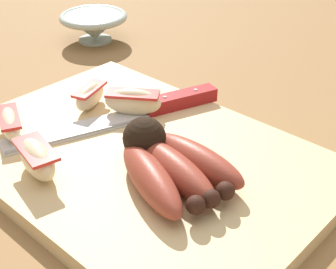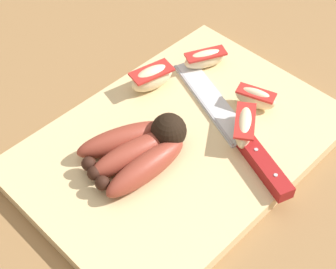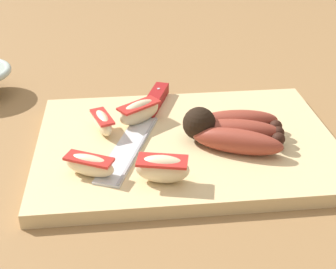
{
  "view_description": "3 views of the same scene",
  "coord_description": "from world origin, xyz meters",
  "px_view_note": "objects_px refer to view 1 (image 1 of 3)",
  "views": [
    {
      "loc": [
        0.32,
        -0.31,
        0.32
      ],
      "look_at": [
        0.01,
        0.02,
        0.04
      ],
      "focal_mm": 51.65,
      "sensor_mm": 36.0,
      "label": 1
    },
    {
      "loc": [
        0.32,
        0.3,
        0.53
      ],
      "look_at": [
        0.01,
        -0.01,
        0.04
      ],
      "focal_mm": 54.58,
      "sensor_mm": 36.0,
      "label": 2
    },
    {
      "loc": [
        -0.1,
        -0.58,
        0.37
      ],
      "look_at": [
        -0.04,
        -0.02,
        0.03
      ],
      "focal_mm": 50.52,
      "sensor_mm": 36.0,
      "label": 3
    }
  ],
  "objects_px": {
    "banana_bunch": "(169,164)",
    "apple_wedge_far": "(37,159)",
    "apple_wedge_middle": "(90,96)",
    "ceramic_bowl": "(94,25)",
    "apple_wedge_extra": "(10,123)",
    "apple_wedge_near": "(133,101)",
    "chefs_knife": "(147,110)"
  },
  "relations": [
    {
      "from": "chefs_knife",
      "to": "apple_wedge_near",
      "type": "height_order",
      "value": "apple_wedge_near"
    },
    {
      "from": "chefs_knife",
      "to": "apple_wedge_extra",
      "type": "distance_m",
      "value": 0.17
    },
    {
      "from": "apple_wedge_middle",
      "to": "apple_wedge_far",
      "type": "distance_m",
      "value": 0.15
    },
    {
      "from": "apple_wedge_extra",
      "to": "ceramic_bowl",
      "type": "xyz_separation_m",
      "value": [
        -0.21,
        0.3,
        -0.01
      ]
    },
    {
      "from": "chefs_knife",
      "to": "ceramic_bowl",
      "type": "bearing_deg",
      "value": 151.84
    },
    {
      "from": "apple_wedge_near",
      "to": "apple_wedge_middle",
      "type": "height_order",
      "value": "apple_wedge_near"
    },
    {
      "from": "banana_bunch",
      "to": "apple_wedge_near",
      "type": "bearing_deg",
      "value": 151.19
    },
    {
      "from": "chefs_knife",
      "to": "ceramic_bowl",
      "type": "height_order",
      "value": "ceramic_bowl"
    },
    {
      "from": "apple_wedge_far",
      "to": "apple_wedge_extra",
      "type": "xyz_separation_m",
      "value": [
        -0.09,
        0.02,
        -0.0
      ]
    },
    {
      "from": "chefs_knife",
      "to": "ceramic_bowl",
      "type": "distance_m",
      "value": 0.33
    },
    {
      "from": "chefs_knife",
      "to": "apple_wedge_far",
      "type": "relative_size",
      "value": 3.8
    },
    {
      "from": "chefs_knife",
      "to": "ceramic_bowl",
      "type": "xyz_separation_m",
      "value": [
        -0.29,
        0.16,
        0.0
      ]
    },
    {
      "from": "apple_wedge_near",
      "to": "apple_wedge_middle",
      "type": "xyz_separation_m",
      "value": [
        -0.05,
        -0.02,
        -0.0
      ]
    },
    {
      "from": "banana_bunch",
      "to": "chefs_knife",
      "type": "relative_size",
      "value": 0.53
    },
    {
      "from": "apple_wedge_extra",
      "to": "apple_wedge_middle",
      "type": "bearing_deg",
      "value": 81.91
    },
    {
      "from": "ceramic_bowl",
      "to": "apple_wedge_far",
      "type": "bearing_deg",
      "value": -47.24
    },
    {
      "from": "apple_wedge_middle",
      "to": "ceramic_bowl",
      "type": "bearing_deg",
      "value": 139.4
    },
    {
      "from": "ceramic_bowl",
      "to": "apple_wedge_middle",
      "type": "bearing_deg",
      "value": -40.6
    },
    {
      "from": "apple_wedge_middle",
      "to": "chefs_knife",
      "type": "bearing_deg",
      "value": 28.26
    },
    {
      "from": "apple_wedge_near",
      "to": "ceramic_bowl",
      "type": "distance_m",
      "value": 0.32
    },
    {
      "from": "chefs_knife",
      "to": "apple_wedge_far",
      "type": "height_order",
      "value": "apple_wedge_far"
    },
    {
      "from": "banana_bunch",
      "to": "apple_wedge_near",
      "type": "distance_m",
      "value": 0.14
    },
    {
      "from": "banana_bunch",
      "to": "apple_wedge_extra",
      "type": "height_order",
      "value": "banana_bunch"
    },
    {
      "from": "apple_wedge_near",
      "to": "apple_wedge_extra",
      "type": "relative_size",
      "value": 1.04
    },
    {
      "from": "banana_bunch",
      "to": "ceramic_bowl",
      "type": "xyz_separation_m",
      "value": [
        -0.4,
        0.24,
        -0.01
      ]
    },
    {
      "from": "banana_bunch",
      "to": "apple_wedge_far",
      "type": "distance_m",
      "value": 0.14
    },
    {
      "from": "apple_wedge_far",
      "to": "ceramic_bowl",
      "type": "bearing_deg",
      "value": 132.76
    },
    {
      "from": "apple_wedge_near",
      "to": "ceramic_bowl",
      "type": "height_order",
      "value": "apple_wedge_near"
    },
    {
      "from": "banana_bunch",
      "to": "apple_wedge_extra",
      "type": "relative_size",
      "value": 2.04
    },
    {
      "from": "chefs_knife",
      "to": "apple_wedge_extra",
      "type": "bearing_deg",
      "value": -119.81
    },
    {
      "from": "banana_bunch",
      "to": "apple_wedge_far",
      "type": "height_order",
      "value": "banana_bunch"
    },
    {
      "from": "apple_wedge_middle",
      "to": "apple_wedge_far",
      "type": "relative_size",
      "value": 0.87
    }
  ]
}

